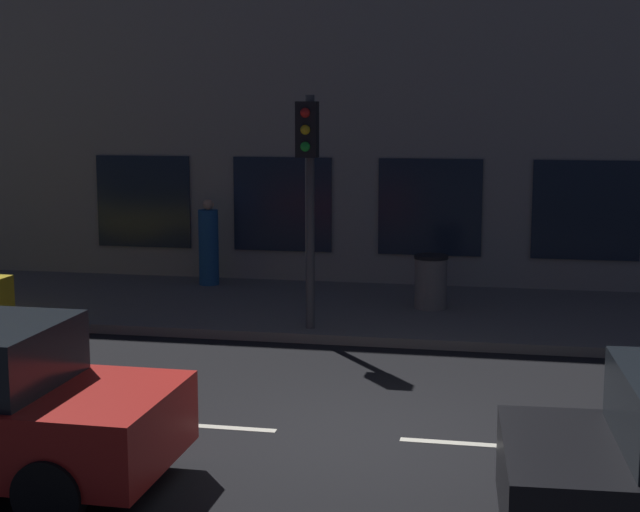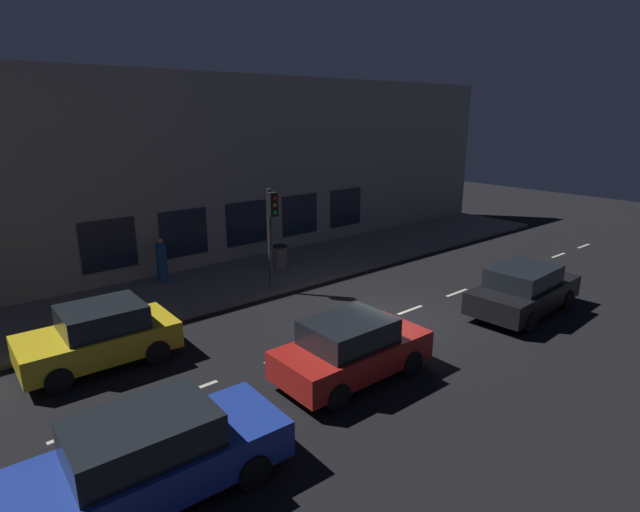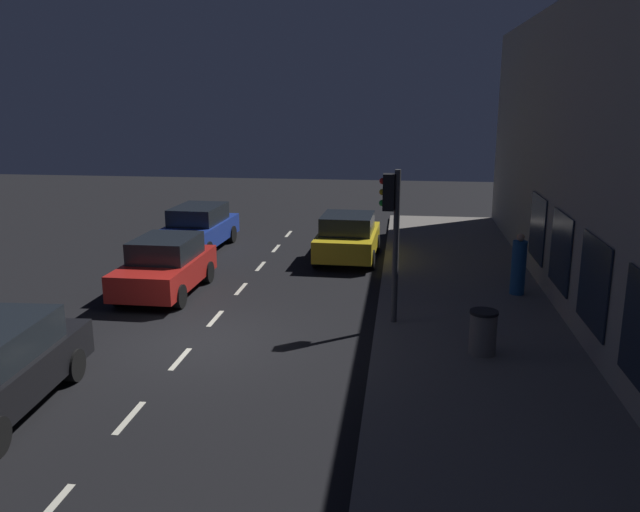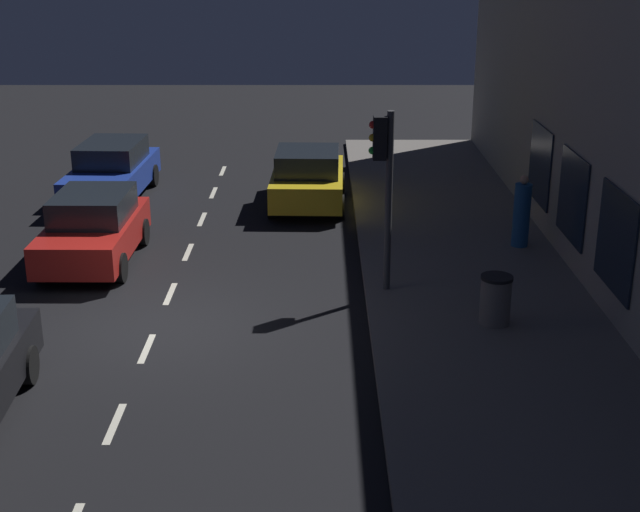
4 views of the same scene
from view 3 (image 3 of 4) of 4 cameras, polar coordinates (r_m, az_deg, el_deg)
ground_plane at (r=15.04m, az=-10.92°, el=-7.42°), size 60.00×60.00×0.00m
sidewalk at (r=14.40m, az=13.69°, el=-8.24°), size 4.50×32.00×0.15m
building_facade at (r=14.01m, az=25.07°, el=6.57°), size 0.65×32.00×7.88m
lane_centre_line at (r=14.17m, az=-12.19°, el=-8.84°), size 0.12×27.20×0.01m
traffic_light at (r=15.06m, az=6.32°, el=3.25°), size 0.49×0.32×3.64m
parked_car_0 at (r=18.65m, az=-13.44°, el=-0.85°), size 1.91×3.97×1.58m
parked_car_1 at (r=23.79m, az=-10.70°, el=2.43°), size 2.02×4.55×1.58m
parked_car_2 at (r=21.89m, az=2.46°, el=1.67°), size 2.07×3.86×1.58m
pedestrian_0 at (r=18.36m, az=17.06°, el=-0.89°), size 0.47×0.47×1.68m
trash_bin at (r=14.01m, az=14.14°, el=-6.50°), size 0.59×0.59×0.93m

